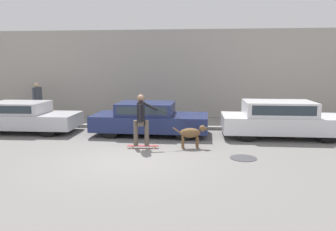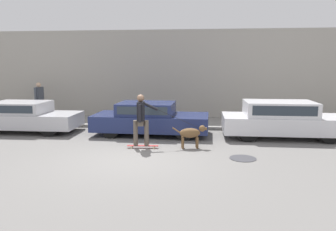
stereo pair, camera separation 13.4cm
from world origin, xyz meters
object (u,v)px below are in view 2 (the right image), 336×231
(parked_car_0, at_px, (24,117))
(parked_car_1, at_px, (150,119))
(dog, at_px, (191,133))
(skateboarder, at_px, (141,118))
(parked_car_2, at_px, (282,120))
(pedestrian_with_bag, at_px, (39,99))

(parked_car_0, bearing_deg, parked_car_1, -0.83)
(parked_car_0, xyz_separation_m, dog, (6.50, -1.83, -0.11))
(parked_car_1, height_order, skateboarder, skateboarder)
(parked_car_2, xyz_separation_m, pedestrian_with_bag, (-10.24, 2.38, 0.39))
(parked_car_2, distance_m, pedestrian_with_bag, 10.52)
(dog, bearing_deg, parked_car_2, 20.20)
(dog, bearing_deg, skateboarder, 176.97)
(parked_car_0, distance_m, skateboarder, 5.38)
(parked_car_0, xyz_separation_m, skateboarder, (4.97, -2.02, 0.38))
(parked_car_0, relative_size, skateboarder, 1.79)
(parked_car_0, xyz_separation_m, parked_car_1, (4.90, 0.00, 0.01))
(parked_car_2, xyz_separation_m, dog, (-3.13, -1.83, -0.18))
(parked_car_0, height_order, dog, parked_car_0)
(parked_car_1, relative_size, skateboarder, 1.83)
(dog, xyz_separation_m, skateboarder, (-1.53, -0.19, 0.49))
(parked_car_2, bearing_deg, pedestrian_with_bag, 166.63)
(pedestrian_with_bag, bearing_deg, skateboarder, 149.96)
(dog, relative_size, pedestrian_with_bag, 0.65)
(parked_car_0, bearing_deg, dog, -16.56)
(parked_car_0, bearing_deg, pedestrian_with_bag, 103.45)
(dog, height_order, pedestrian_with_bag, pedestrian_with_bag)
(parked_car_0, height_order, parked_car_1, parked_car_1)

